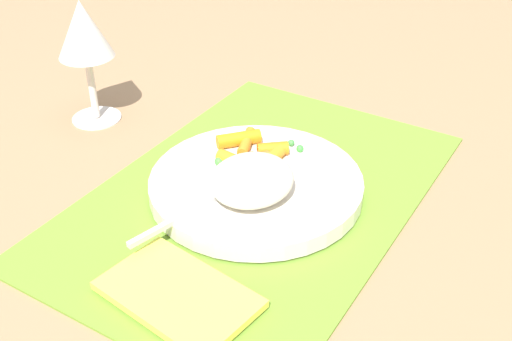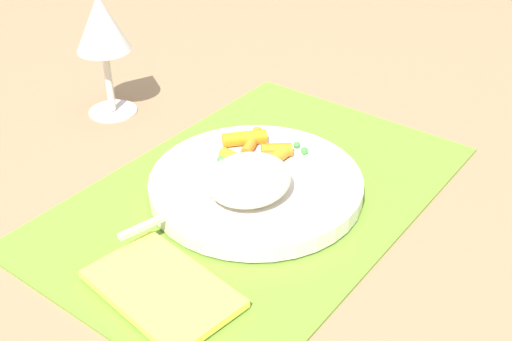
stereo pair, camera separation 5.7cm
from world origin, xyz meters
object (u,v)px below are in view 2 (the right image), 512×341
rice_mound (249,179)px  wine_glass (102,28)px  carrot_portion (254,152)px  plate (256,185)px  fork (223,191)px  napkin (162,289)px

rice_mound → wine_glass: bearing=76.4°
carrot_portion → wine_glass: 0.27m
plate → fork: size_ratio=1.17×
plate → carrot_portion: bearing=39.7°
wine_glass → napkin: size_ratio=1.17×
rice_mound → fork: (-0.02, 0.02, -0.02)m
plate → rice_mound: size_ratio=2.48×
carrot_portion → fork: 0.08m
rice_mound → carrot_portion: (0.06, 0.04, -0.01)m
carrot_portion → wine_glass: size_ratio=0.58×
carrot_portion → napkin: size_ratio=0.68×
rice_mound → napkin: bearing=-174.6°
carrot_portion → napkin: carrot_portion is taller
wine_glass → plate: bearing=-98.5°
rice_mound → napkin: size_ratio=0.68×
wine_glass → carrot_portion: bearing=-92.3°
rice_mound → fork: size_ratio=0.47×
rice_mound → napkin: rice_mound is taller
carrot_portion → napkin: bearing=-165.8°
rice_mound → plate: bearing=23.1°
rice_mound → fork: bearing=122.7°
fork → plate: bearing=-14.0°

